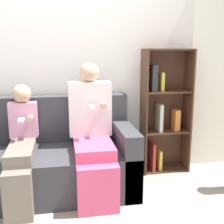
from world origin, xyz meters
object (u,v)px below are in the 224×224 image
(adult_seated, at_px, (92,128))
(bookshelf, at_px, (163,112))
(couch, at_px, (47,162))
(child_seated, at_px, (21,145))

(adult_seated, bearing_deg, bookshelf, 24.22)
(couch, height_order, bookshelf, bookshelf)
(couch, height_order, adult_seated, adult_seated)
(couch, relative_size, bookshelf, 1.23)
(adult_seated, bearing_deg, couch, 169.15)
(child_seated, xyz_separation_m, bookshelf, (1.54, 0.44, 0.15))
(adult_seated, xyz_separation_m, bookshelf, (0.87, 0.39, 0.04))
(adult_seated, relative_size, bookshelf, 0.90)
(couch, xyz_separation_m, bookshelf, (1.32, 0.31, 0.39))
(bookshelf, bearing_deg, child_seated, -163.96)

